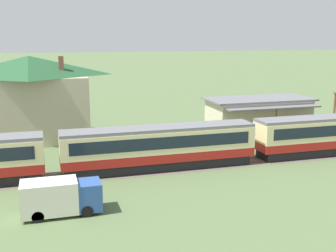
{
  "coord_description": "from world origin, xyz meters",
  "views": [
    {
      "loc": [
        -24.55,
        -36.09,
        11.85
      ],
      "look_at": [
        -12.88,
        3.57,
        3.05
      ],
      "focal_mm": 45.0,
      "sensor_mm": 36.0,
      "label": 1
    }
  ],
  "objects_px": {
    "station_building": "(258,117)",
    "yard_tree_1": "(8,87)",
    "passenger_train": "(162,145)",
    "delivery_truck_blue": "(60,197)",
    "station_house_dark_green_roof": "(31,97)"
  },
  "relations": [
    {
      "from": "passenger_train",
      "to": "station_building",
      "type": "distance_m",
      "value": 17.07
    },
    {
      "from": "passenger_train",
      "to": "yard_tree_1",
      "type": "xyz_separation_m",
      "value": [
        -14.5,
        22.48,
        3.27
      ]
    },
    {
      "from": "station_house_dark_green_roof",
      "to": "yard_tree_1",
      "type": "distance_m",
      "value": 8.11
    },
    {
      "from": "passenger_train",
      "to": "station_house_dark_green_roof",
      "type": "height_order",
      "value": "station_house_dark_green_roof"
    },
    {
      "from": "passenger_train",
      "to": "delivery_truck_blue",
      "type": "relative_size",
      "value": 17.59
    },
    {
      "from": "station_building",
      "to": "yard_tree_1",
      "type": "xyz_separation_m",
      "value": [
        -29.0,
        13.47,
        3.09
      ]
    },
    {
      "from": "station_building",
      "to": "delivery_truck_blue",
      "type": "height_order",
      "value": "station_building"
    },
    {
      "from": "yard_tree_1",
      "to": "station_house_dark_green_roof",
      "type": "bearing_deg",
      "value": -68.4
    },
    {
      "from": "passenger_train",
      "to": "station_building",
      "type": "xyz_separation_m",
      "value": [
        14.5,
        9.01,
        0.18
      ]
    },
    {
      "from": "station_building",
      "to": "delivery_truck_blue",
      "type": "bearing_deg",
      "value": -144.78
    },
    {
      "from": "passenger_train",
      "to": "station_building",
      "type": "relative_size",
      "value": 7.4
    },
    {
      "from": "station_building",
      "to": "yard_tree_1",
      "type": "bearing_deg",
      "value": 155.08
    },
    {
      "from": "delivery_truck_blue",
      "to": "station_building",
      "type": "bearing_deg",
      "value": 35.22
    },
    {
      "from": "station_house_dark_green_roof",
      "to": "passenger_train",
      "type": "bearing_deg",
      "value": -52.39
    },
    {
      "from": "passenger_train",
      "to": "station_building",
      "type": "height_order",
      "value": "station_building"
    }
  ]
}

